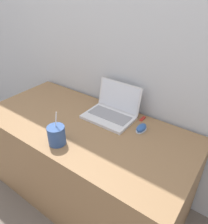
% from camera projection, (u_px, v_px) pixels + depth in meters
% --- Properties ---
extents(wall_back, '(7.00, 0.04, 2.50)m').
position_uv_depth(wall_back, '(118.00, 29.00, 1.44)').
color(wall_back, silver).
rests_on(wall_back, ground_plane).
extents(desk, '(1.49, 0.70, 0.70)m').
position_uv_depth(desk, '(86.00, 163.00, 1.64)').
color(desk, '#936D47').
rests_on(desk, ground_plane).
extents(laptop, '(0.33, 0.27, 0.22)m').
position_uv_depth(laptop, '(112.00, 110.00, 1.53)').
color(laptop, silver).
rests_on(laptop, desk).
extents(drink_cup, '(0.10, 0.10, 0.21)m').
position_uv_depth(drink_cup, '(57.00, 135.00, 1.26)').
color(drink_cup, '#33518C').
rests_on(drink_cup, desk).
extents(computer_mouse, '(0.06, 0.10, 0.04)m').
position_uv_depth(computer_mouse, '(141.00, 128.00, 1.39)').
color(computer_mouse, white).
rests_on(computer_mouse, desk).
extents(usb_stick, '(0.02, 0.06, 0.01)m').
position_uv_depth(usb_stick, '(143.00, 119.00, 1.51)').
color(usb_stick, '#B2261E').
rests_on(usb_stick, desk).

